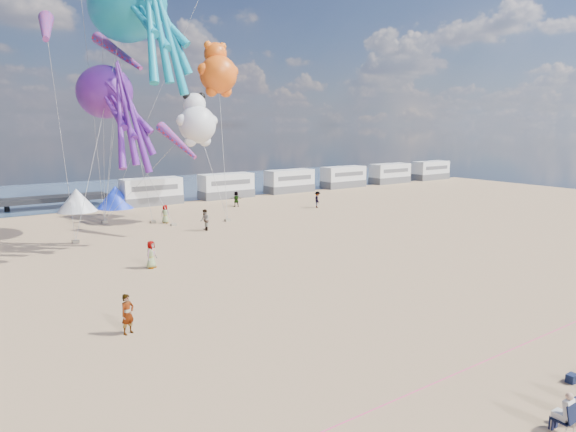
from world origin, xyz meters
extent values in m
plane|color=tan|center=(0.00, 0.00, 0.00)|extent=(120.00, 120.00, 0.00)
plane|color=#364D68|center=(0.00, 55.00, 0.02)|extent=(120.00, 120.00, 0.00)
cube|color=silver|center=(6.00, 40.00, 1.50)|extent=(6.60, 2.50, 3.00)
cube|color=silver|center=(15.50, 40.00, 1.50)|extent=(6.60, 2.50, 3.00)
cube|color=silver|center=(25.00, 40.00, 1.50)|extent=(6.60, 2.50, 3.00)
cube|color=silver|center=(34.50, 40.00, 1.50)|extent=(6.60, 2.50, 3.00)
cube|color=silver|center=(44.00, 40.00, 1.50)|extent=(6.60, 2.50, 3.00)
cube|color=silver|center=(53.50, 40.00, 1.50)|extent=(6.60, 2.50, 3.00)
cone|color=white|center=(-2.00, 40.00, 1.20)|extent=(4.00, 4.00, 2.40)
cone|color=#1933CC|center=(2.00, 40.00, 1.20)|extent=(4.00, 4.00, 2.40)
cube|color=#151F41|center=(3.33, -7.69, 0.15)|extent=(0.38, 0.28, 0.30)
cylinder|color=#F2338C|center=(0.00, -5.00, 0.02)|extent=(34.00, 0.03, 0.03)
imported|color=tan|center=(-7.93, 5.40, 0.88)|extent=(0.76, 0.64, 1.77)
imported|color=#7F6659|center=(-3.40, 14.82, 0.87)|extent=(0.76, 0.70, 1.74)
imported|color=#7F6659|center=(4.50, 23.43, 0.91)|extent=(0.74, 0.99, 1.83)
imported|color=#7F6659|center=(19.93, 27.57, 0.89)|extent=(1.00, 1.08, 1.78)
imported|color=#7F6659|center=(13.11, 33.32, 0.84)|extent=(1.04, 0.55, 1.69)
imported|color=#7F6659|center=(3.02, 28.55, 0.85)|extent=(0.72, 0.73, 1.70)
cube|color=gray|center=(-5.64, 24.88, 0.11)|extent=(0.50, 0.35, 0.22)
cube|color=gray|center=(3.13, 26.95, 0.11)|extent=(0.50, 0.35, 0.22)
cube|color=gray|center=(8.10, 26.10, 0.11)|extent=(0.50, 0.35, 0.22)
cube|color=gray|center=(2.10, 29.32, 0.11)|extent=(0.50, 0.35, 0.22)
cube|color=gray|center=(-1.49, 31.94, 0.11)|extent=(0.50, 0.35, 0.22)
camera|label=1|loc=(-14.30, -15.57, 8.83)|focal=32.00mm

